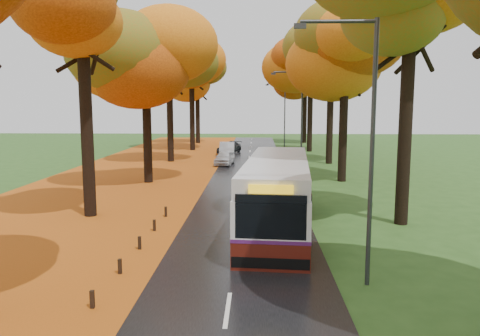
# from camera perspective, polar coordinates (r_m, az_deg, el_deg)

# --- Properties ---
(road) EXTENTS (6.50, 90.00, 0.04)m
(road) POSITION_cam_1_polar(r_m,az_deg,el_deg) (31.47, 0.62, -2.25)
(road) COLOR black
(road) RESTS_ON ground
(centre_line) EXTENTS (0.12, 90.00, 0.01)m
(centre_line) POSITION_cam_1_polar(r_m,az_deg,el_deg) (31.47, 0.62, -2.21)
(centre_line) COLOR silver
(centre_line) RESTS_ON road
(leaf_verge) EXTENTS (12.00, 90.00, 0.02)m
(leaf_verge) POSITION_cam_1_polar(r_m,az_deg,el_deg) (32.95, -15.23, -2.09)
(leaf_verge) COLOR #8D440C
(leaf_verge) RESTS_ON ground
(leaf_drift) EXTENTS (0.90, 90.00, 0.01)m
(leaf_drift) POSITION_cam_1_polar(r_m,az_deg,el_deg) (31.69, -4.90, -2.17)
(leaf_drift) COLOR #B04C12
(leaf_drift) RESTS_ON road
(trees_left) EXTENTS (9.20, 74.00, 13.88)m
(trees_left) POSITION_cam_1_polar(r_m,az_deg,el_deg) (34.21, -11.77, 14.40)
(trees_left) COLOR black
(trees_left) RESTS_ON ground
(trees_right) EXTENTS (9.30, 74.20, 13.96)m
(trees_right) POSITION_cam_1_polar(r_m,az_deg,el_deg) (33.76, 13.46, 14.70)
(trees_right) COLOR black
(trees_right) RESTS_ON ground
(bollard_row) EXTENTS (0.11, 23.51, 0.52)m
(bollard_row) POSITION_cam_1_polar(r_m,az_deg,el_deg) (12.73, -19.61, -17.24)
(bollard_row) COLOR black
(bollard_row) RESTS_ON ground
(streetlamp_near) EXTENTS (2.45, 0.18, 8.00)m
(streetlamp_near) POSITION_cam_1_polar(r_m,az_deg,el_deg) (14.35, 14.89, 4.22)
(streetlamp_near) COLOR #333538
(streetlamp_near) RESTS_ON ground
(streetlamp_mid) EXTENTS (2.45, 0.18, 8.00)m
(streetlamp_mid) POSITION_cam_1_polar(r_m,az_deg,el_deg) (36.12, 7.15, 6.49)
(streetlamp_mid) COLOR #333538
(streetlamp_mid) RESTS_ON ground
(streetlamp_far) EXTENTS (2.45, 0.18, 8.00)m
(streetlamp_far) POSITION_cam_1_polar(r_m,az_deg,el_deg) (58.06, 5.23, 7.03)
(streetlamp_far) COLOR #333538
(streetlamp_far) RESTS_ON ground
(bus) EXTENTS (3.61, 11.86, 3.07)m
(bus) POSITION_cam_1_polar(r_m,az_deg,el_deg) (21.01, 4.57, -2.88)
(bus) COLOR #4A130B
(bus) RESTS_ON road
(car_white) EXTENTS (1.91, 3.86, 1.26)m
(car_white) POSITION_cam_1_polar(r_m,az_deg,el_deg) (42.32, -1.89, 1.25)
(car_white) COLOR silver
(car_white) RESTS_ON road
(car_silver) EXTENTS (1.71, 4.48, 1.46)m
(car_silver) POSITION_cam_1_polar(r_m,az_deg,el_deg) (49.27, -1.59, 2.31)
(car_silver) COLOR #9A9DA2
(car_silver) RESTS_ON road
(car_dark) EXTENTS (2.98, 4.50, 1.21)m
(car_dark) POSITION_cam_1_polar(r_m,az_deg,el_deg) (52.58, -1.32, 2.53)
(car_dark) COLOR black
(car_dark) RESTS_ON road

